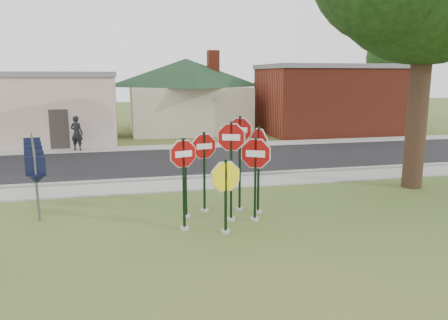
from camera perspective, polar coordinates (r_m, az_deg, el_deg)
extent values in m
plane|color=#3B5821|center=(11.03, 1.64, -10.16)|extent=(120.00, 120.00, 0.00)
cube|color=gray|center=(16.16, -3.34, -3.19)|extent=(60.00, 1.60, 0.06)
cube|color=black|center=(20.51, -5.49, -0.22)|extent=(60.00, 7.00, 0.04)
cube|color=gray|center=(24.71, -6.83, 1.68)|extent=(60.00, 1.60, 0.06)
cube|color=gray|center=(17.11, -3.91, -2.27)|extent=(60.00, 0.20, 0.14)
cylinder|color=#A09D96|center=(12.28, 0.92, -7.73)|extent=(0.24, 0.24, 0.08)
cube|color=black|center=(11.91, 0.94, -1.59)|extent=(0.07, 0.07, 2.77)
cylinder|color=white|center=(11.74, 0.96, 2.99)|extent=(0.99, 0.40, 1.06)
cylinder|color=maroon|center=(11.74, 0.96, 2.99)|extent=(0.92, 0.38, 0.98)
cube|color=white|center=(11.74, 0.96, 2.99)|extent=(0.46, 0.19, 0.17)
cylinder|color=#A09D96|center=(11.34, 0.22, -9.33)|extent=(0.24, 0.24, 0.08)
cube|color=black|center=(11.06, 0.22, -4.84)|extent=(0.07, 0.06, 1.92)
cylinder|color=white|center=(10.93, 0.22, -2.20)|extent=(1.07, 0.23, 1.09)
cylinder|color=#FFEC11|center=(10.93, 0.22, -2.20)|extent=(1.00, 0.22, 1.01)
cylinder|color=#A09D96|center=(11.64, -5.18, -8.84)|extent=(0.24, 0.24, 0.08)
cube|color=black|center=(11.30, -5.28, -3.23)|extent=(0.07, 0.06, 2.43)
cylinder|color=white|center=(11.13, -5.35, 0.81)|extent=(0.96, 0.30, 1.00)
cylinder|color=maroon|center=(11.13, -5.35, 0.81)|extent=(0.89, 0.28, 0.92)
cube|color=white|center=(11.13, -5.35, 0.81)|extent=(0.44, 0.14, 0.16)
cylinder|color=#A09D96|center=(12.31, 4.04, -7.70)|extent=(0.24, 0.24, 0.08)
cube|color=black|center=(12.00, 4.11, -2.55)|extent=(0.08, 0.07, 2.35)
cylinder|color=white|center=(11.85, 4.16, 0.84)|extent=(1.02, 0.55, 1.14)
cylinder|color=maroon|center=(11.85, 4.16, 0.84)|extent=(0.94, 0.52, 1.06)
cube|color=white|center=(11.85, 4.16, 0.84)|extent=(0.47, 0.26, 0.18)
cylinder|color=#A09D96|center=(13.17, 2.04, -6.43)|extent=(0.24, 0.24, 0.08)
cube|color=black|center=(12.83, 2.08, -0.54)|extent=(0.08, 0.07, 2.83)
cylinder|color=white|center=(12.67, 2.11, 3.96)|extent=(0.84, 0.57, 1.00)
cylinder|color=maroon|center=(12.67, 2.11, 3.96)|extent=(0.78, 0.53, 0.92)
cube|color=white|center=(12.67, 2.11, 3.96)|extent=(0.39, 0.26, 0.16)
cylinder|color=#A09D96|center=(13.07, -2.55, -6.57)|extent=(0.24, 0.24, 0.08)
cube|color=black|center=(12.77, -2.60, -1.64)|extent=(0.07, 0.06, 2.39)
cylinder|color=white|center=(12.62, -2.63, 1.81)|extent=(1.02, 0.22, 1.03)
cylinder|color=maroon|center=(12.62, -2.63, 1.81)|extent=(0.94, 0.21, 0.96)
cube|color=white|center=(12.62, -2.63, 1.81)|extent=(0.47, 0.10, 0.16)
cylinder|color=#A09D96|center=(12.98, 4.44, -6.72)|extent=(0.24, 0.24, 0.08)
cube|color=black|center=(12.66, 4.52, -1.39)|extent=(0.06, 0.07, 2.55)
cylinder|color=white|center=(12.51, 4.58, 2.29)|extent=(0.30, 1.11, 1.15)
cylinder|color=maroon|center=(12.51, 4.58, 2.29)|extent=(0.28, 1.03, 1.06)
cube|color=white|center=(12.51, 4.58, 2.29)|extent=(0.14, 0.51, 0.18)
cylinder|color=#A09D96|center=(12.59, -4.97, -7.29)|extent=(0.24, 0.24, 0.08)
cube|color=black|center=(12.29, -5.05, -2.41)|extent=(0.08, 0.07, 2.28)
cylinder|color=white|center=(12.14, -5.11, 1.00)|extent=(0.83, 0.55, 0.98)
cylinder|color=maroon|center=(12.14, -5.11, 1.00)|extent=(0.77, 0.51, 0.91)
cube|color=white|center=(12.14, -5.11, 1.00)|extent=(0.38, 0.26, 0.16)
cube|color=#59595E|center=(13.01, -23.24, -3.16)|extent=(0.05, 0.05, 2.00)
cube|color=black|center=(12.90, -23.42, -0.79)|extent=(0.55, 0.13, 0.55)
cone|color=black|center=(12.97, -23.30, -2.30)|extent=(0.65, 0.65, 0.25)
cube|color=#59595E|center=(14.01, -23.35, -2.21)|extent=(0.05, 0.05, 2.00)
cube|color=black|center=(13.90, -23.52, 0.00)|extent=(0.55, 0.09, 0.55)
cone|color=black|center=(13.97, -23.42, -1.41)|extent=(0.62, 0.62, 0.25)
cube|color=#59595E|center=(15.01, -23.45, -1.39)|extent=(0.05, 0.05, 2.00)
cube|color=black|center=(14.91, -23.61, 0.67)|extent=(0.55, 0.05, 0.55)
cone|color=black|center=(14.97, -23.51, -0.65)|extent=(0.58, 0.58, 0.25)
cube|color=#59595E|center=(16.01, -23.54, -0.68)|extent=(0.05, 0.05, 2.00)
cube|color=black|center=(15.92, -23.69, 1.26)|extent=(0.55, 0.05, 0.55)
cone|color=black|center=(15.97, -23.59, 0.03)|extent=(0.58, 0.58, 0.25)
cube|color=#59595E|center=(17.01, -23.62, -0.04)|extent=(0.05, 0.05, 2.00)
cube|color=black|center=(16.92, -23.76, 1.78)|extent=(0.55, 0.09, 0.55)
cone|color=black|center=(16.98, -23.67, 0.62)|extent=(0.62, 0.62, 0.25)
cube|color=silver|center=(28.73, -26.04, 5.90)|extent=(12.00, 6.00, 4.00)
cube|color=slate|center=(28.66, -26.38, 9.98)|extent=(12.20, 6.20, 0.30)
cube|color=#332D28|center=(25.36, -20.70, 3.73)|extent=(1.00, 0.10, 2.20)
cube|color=beige|center=(32.37, -4.89, 6.69)|extent=(8.00, 8.00, 3.20)
pyramid|color=black|center=(32.31, -5.00, 13.07)|extent=(11.60, 11.60, 2.00)
cube|color=maroon|center=(32.65, -1.43, 12.74)|extent=(0.80, 0.80, 1.60)
cube|color=maroon|center=(32.04, 14.20, 7.53)|extent=(10.00, 6.00, 4.50)
cube|color=slate|center=(32.00, 14.40, 11.73)|extent=(10.20, 6.20, 0.30)
cube|color=white|center=(28.49, 13.35, 7.89)|extent=(2.00, 0.08, 0.90)
cylinder|color=black|center=(16.87, 24.03, 6.90)|extent=(0.70, 0.70, 6.12)
cylinder|color=black|center=(43.63, 21.47, 7.59)|extent=(0.50, 0.50, 4.00)
sphere|color=black|center=(43.61, 21.80, 12.31)|extent=(5.60, 5.60, 5.60)
imported|color=black|center=(24.46, -18.68, 3.34)|extent=(0.80, 0.68, 1.84)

